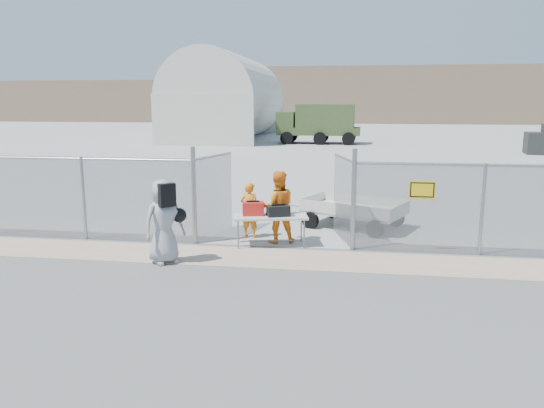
% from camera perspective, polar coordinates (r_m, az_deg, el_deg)
% --- Properties ---
extents(ground, '(160.00, 160.00, 0.00)m').
position_cam_1_polar(ground, '(11.53, -1.48, -7.27)').
color(ground, '#585858').
extents(tarmac_inside, '(160.00, 80.00, 0.01)m').
position_cam_1_polar(tarmac_inside, '(52.93, 6.47, 7.07)').
color(tarmac_inside, '#9B9B98').
rests_on(tarmac_inside, ground).
extents(dirt_strip, '(44.00, 1.60, 0.01)m').
position_cam_1_polar(dirt_strip, '(12.47, -0.68, -5.81)').
color(dirt_strip, tan).
rests_on(dirt_strip, ground).
extents(distant_hills, '(140.00, 6.00, 9.00)m').
position_cam_1_polar(distant_hills, '(88.83, 10.72, 11.44)').
color(distant_hills, '#7F684F').
rests_on(distant_hills, ground).
extents(chain_link_fence, '(40.00, 0.20, 2.20)m').
position_cam_1_polar(chain_link_fence, '(13.16, 0.00, 0.00)').
color(chain_link_fence, gray).
rests_on(chain_link_fence, ground).
extents(quonset_hangar, '(9.00, 18.00, 8.00)m').
position_cam_1_polar(quonset_hangar, '(52.15, -4.79, 11.44)').
color(quonset_hangar, beige).
rests_on(quonset_hangar, ground).
extents(folding_table, '(1.96, 1.13, 0.78)m').
position_cam_1_polar(folding_table, '(13.42, -0.15, -2.88)').
color(folding_table, beige).
rests_on(folding_table, ground).
extents(orange_bag, '(0.60, 0.47, 0.33)m').
position_cam_1_polar(orange_bag, '(13.37, -2.05, -0.49)').
color(orange_bag, red).
rests_on(orange_bag, folding_table).
extents(black_duffel, '(0.63, 0.50, 0.27)m').
position_cam_1_polar(black_duffel, '(13.24, 0.68, -0.74)').
color(black_duffel, black).
rests_on(black_duffel, folding_table).
extents(security_worker_left, '(0.63, 0.49, 1.51)m').
position_cam_1_polar(security_worker_left, '(14.16, -2.41, -0.65)').
color(security_worker_left, orange).
rests_on(security_worker_left, ground).
extents(security_worker_right, '(1.06, 0.92, 1.87)m').
position_cam_1_polar(security_worker_right, '(13.62, 0.64, -0.33)').
color(security_worker_right, orange).
rests_on(security_worker_right, ground).
extents(visitor, '(1.10, 1.08, 1.91)m').
position_cam_1_polar(visitor, '(12.14, -11.55, -1.86)').
color(visitor, '#969699').
rests_on(visitor, ground).
extents(utility_trailer, '(4.08, 3.20, 0.88)m').
position_cam_1_polar(utility_trailer, '(15.51, 8.78, -0.92)').
color(utility_trailer, beige).
rests_on(utility_trailer, ground).
extents(military_truck, '(7.03, 2.78, 3.32)m').
position_cam_1_polar(military_truck, '(45.70, 5.07, 8.56)').
color(military_truck, '#3D5027').
rests_on(military_truck, ground).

